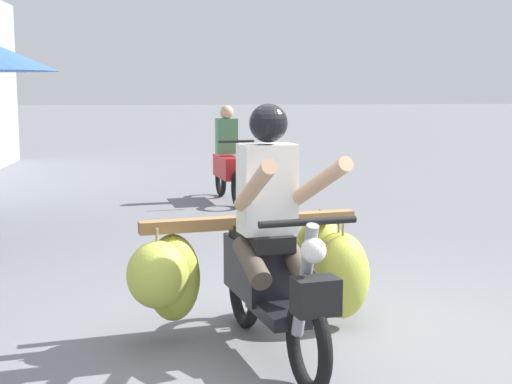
{
  "coord_description": "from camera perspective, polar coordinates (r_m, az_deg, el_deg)",
  "views": [
    {
      "loc": [
        -0.84,
        -4.53,
        1.69
      ],
      "look_at": [
        -0.29,
        0.93,
        0.9
      ],
      "focal_mm": 52.07,
      "sensor_mm": 36.0,
      "label": 1
    }
  ],
  "objects": [
    {
      "name": "ground_plane",
      "position": [
        4.91,
        4.52,
        -11.98
      ],
      "size": [
        120.0,
        120.0,
        0.0
      ],
      "primitive_type": "plane",
      "color": "slate"
    },
    {
      "name": "motorbike_main_loaded",
      "position": [
        4.96,
        1.16,
        -5.28
      ],
      "size": [
        1.76,
        1.95,
        1.58
      ],
      "color": "black",
      "rests_on": "ground"
    },
    {
      "name": "motorbike_distant_ahead_left",
      "position": [
        10.85,
        -2.21,
        2.28
      ],
      "size": [
        0.53,
        1.61,
        1.4
      ],
      "color": "black",
      "rests_on": "ground"
    }
  ]
}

